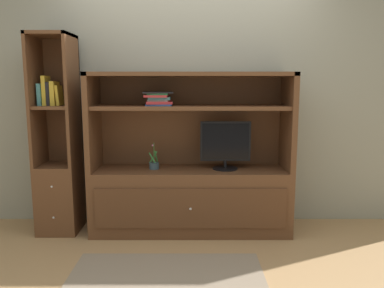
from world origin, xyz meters
TOP-DOWN VIEW (x-y plane):
  - ground_plane at (0.00, 0.00)m, footprint 8.00×8.00m
  - painted_rear_wall at (0.00, 0.75)m, footprint 6.00×0.10m
  - area_rug at (-0.18, -0.60)m, footprint 1.46×0.89m
  - media_console at (0.00, 0.41)m, footprint 1.89×0.55m
  - tv_monitor at (0.33, 0.39)m, footprint 0.48×0.24m
  - potted_plant at (-0.35, 0.39)m, footprint 0.10×0.10m
  - magazine_stack at (-0.30, 0.40)m, footprint 0.30×0.34m
  - bookshelf_tall at (-1.27, 0.41)m, footprint 0.38×0.42m
  - upright_book_row at (-1.31, 0.40)m, footprint 0.20×0.17m

SIDE VIEW (x-z plane):
  - ground_plane at x=0.00m, z-range 0.00..0.00m
  - area_rug at x=-0.18m, z-range 0.00..0.01m
  - media_console at x=0.00m, z-range -0.28..1.25m
  - bookshelf_tall at x=-1.27m, z-range -0.30..1.58m
  - potted_plant at x=-0.35m, z-range 0.53..0.78m
  - tv_monitor at x=0.33m, z-range 0.62..1.08m
  - magazine_stack at x=-0.30m, z-range 1.22..1.35m
  - upright_book_row at x=-1.31m, z-range 1.20..1.47m
  - painted_rear_wall at x=0.00m, z-range 0.00..2.80m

